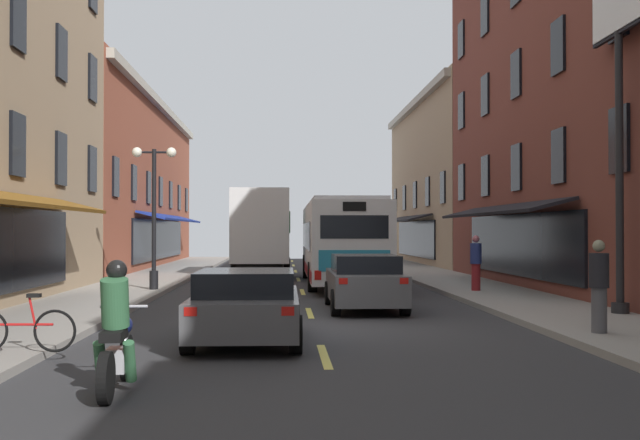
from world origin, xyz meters
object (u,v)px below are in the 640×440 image
at_px(billboard_sign, 619,40).
at_px(pedestrian_far, 599,285).
at_px(motorcycle_rider, 116,336).
at_px(pedestrian_mid, 476,262).
at_px(sedan_near, 246,305).
at_px(box_truck, 262,233).
at_px(street_lamp_twin, 154,210).
at_px(transit_bus, 340,241).
at_px(sedan_mid, 365,282).
at_px(bicycle_near, 21,329).

bearing_deg(billboard_sign, pedestrian_far, -119.79).
height_order(motorcycle_rider, pedestrian_mid, pedestrian_mid).
distance_m(billboard_sign, sedan_near, 10.63).
relative_size(box_truck, sedan_near, 1.76).
relative_size(pedestrian_mid, street_lamp_twin, 0.38).
height_order(transit_bus, sedan_mid, transit_bus).
bearing_deg(sedan_near, box_truck, 90.72).
bearing_deg(sedan_near, transit_bus, 79.16).
distance_m(sedan_near, pedestrian_mid, 12.02).
bearing_deg(sedan_mid, motorcycle_rider, -113.15).
distance_m(transit_bus, sedan_mid, 9.44).
bearing_deg(sedan_near, bicycle_near, -150.88).
distance_m(pedestrian_mid, street_lamp_twin, 10.43).
relative_size(transit_bus, pedestrian_mid, 6.96).
bearing_deg(pedestrian_mid, street_lamp_twin, -165.13).
height_order(sedan_near, bicycle_near, sedan_near).
height_order(sedan_near, pedestrian_mid, pedestrian_mid).
distance_m(billboard_sign, street_lamp_twin, 14.63).
relative_size(billboard_sign, box_truck, 1.10).
distance_m(bicycle_near, street_lamp_twin, 12.98).
distance_m(transit_bus, pedestrian_mid, 6.37).
bearing_deg(transit_bus, pedestrian_far, -76.35).
bearing_deg(pedestrian_mid, motorcycle_rider, -99.65).
xyz_separation_m(billboard_sign, street_lamp_twin, (-11.85, 7.74, -3.71)).
xyz_separation_m(bicycle_near, pedestrian_mid, (10.16, 11.81, 0.54)).
relative_size(sedan_near, pedestrian_far, 2.48).
height_order(transit_bus, street_lamp_twin, street_lamp_twin).
xyz_separation_m(sedan_near, sedan_mid, (2.76, 5.51, 0.05)).
height_order(billboard_sign, pedestrian_far, billboard_sign).
relative_size(pedestrian_mid, pedestrian_far, 1.01).
bearing_deg(street_lamp_twin, billboard_sign, -33.13).
bearing_deg(motorcycle_rider, bicycle_near, 129.56).
distance_m(billboard_sign, box_truck, 19.62).
distance_m(sedan_near, bicycle_near, 3.89).
xyz_separation_m(box_truck, pedestrian_far, (6.75, -20.33, -0.92)).
height_order(bicycle_near, pedestrian_far, pedestrian_far).
relative_size(sedan_mid, motorcycle_rider, 2.05).
distance_m(sedan_near, sedan_mid, 6.16).
relative_size(transit_bus, pedestrian_far, 7.07).
bearing_deg(transit_bus, sedan_mid, -90.58).
relative_size(motorcycle_rider, street_lamp_twin, 0.45).
xyz_separation_m(sedan_near, pedestrian_mid, (6.77, 9.92, 0.36)).
distance_m(sedan_mid, motorcycle_rider, 10.64).
relative_size(transit_bus, sedan_near, 2.85).
height_order(bicycle_near, street_lamp_twin, street_lamp_twin).
relative_size(billboard_sign, sedan_near, 1.93).
height_order(sedan_mid, street_lamp_twin, street_lamp_twin).
xyz_separation_m(sedan_near, street_lamp_twin, (-3.47, 10.91, 2.02)).
xyz_separation_m(pedestrian_mid, street_lamp_twin, (-10.25, 0.99, 1.66)).
distance_m(box_truck, pedestrian_mid, 12.50).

